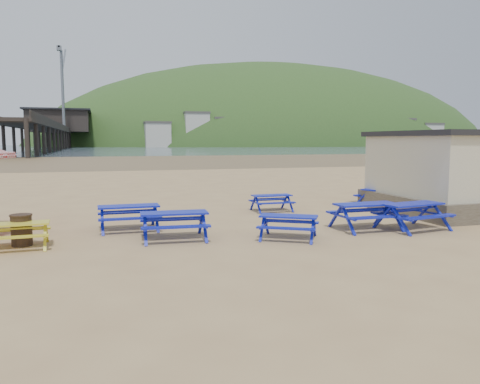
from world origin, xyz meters
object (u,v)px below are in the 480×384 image
object	(u,v)px
amenity_block	(477,171)
picnic_table_yellow	(17,236)
picnic_table_blue_a	(129,218)
picnic_table_blue_b	(272,203)
litter_bin	(22,230)

from	to	relation	value
amenity_block	picnic_table_yellow	bearing A→B (deg)	-173.32
picnic_table_blue_a	picnic_table_yellow	xyz separation A→B (m)	(-2.95, -1.71, -0.05)
picnic_table_blue_b	picnic_table_yellow	distance (m)	9.55
picnic_table_blue_a	amenity_block	world-z (taller)	amenity_block
amenity_block	picnic_table_blue_a	bearing A→B (deg)	-179.09
amenity_block	picnic_table_blue_b	bearing A→B (deg)	164.42
picnic_table_blue_b	litter_bin	size ratio (longest dim) A/B	1.85
litter_bin	amenity_block	bearing A→B (deg)	5.51
picnic_table_blue_a	picnic_table_yellow	size ratio (longest dim) A/B	1.13
picnic_table_blue_a	litter_bin	xyz separation A→B (m)	(-2.88, -1.37, 0.04)
picnic_table_blue_b	amenity_block	bearing A→B (deg)	-15.59
picnic_table_yellow	litter_bin	size ratio (longest dim) A/B	1.98
picnic_table_yellow	litter_bin	bearing A→B (deg)	76.06
picnic_table_blue_b	picnic_table_yellow	size ratio (longest dim) A/B	0.93
picnic_table_yellow	amenity_block	world-z (taller)	amenity_block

